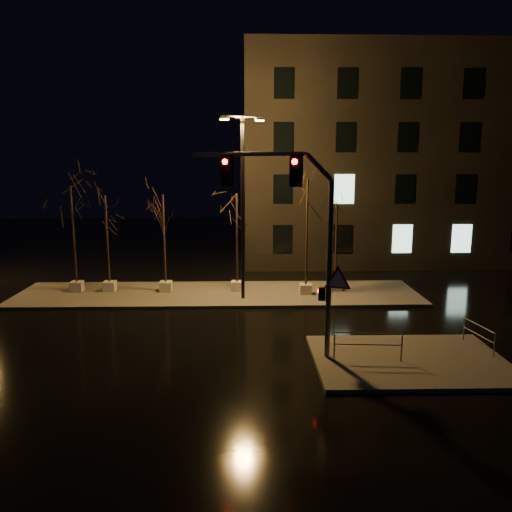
{
  "coord_description": "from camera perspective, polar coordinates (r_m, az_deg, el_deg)",
  "views": [
    {
      "loc": [
        1.44,
        -20.66,
        7.27
      ],
      "look_at": [
        2.01,
        2.88,
        2.8
      ],
      "focal_mm": 35.0,
      "sensor_mm": 36.0,
      "label": 1
    }
  ],
  "objects": [
    {
      "name": "tree_3",
      "position": [
        27.24,
        -2.21,
        4.63
      ],
      "size": [
        1.8,
        1.8,
        5.56
      ],
      "color": "#BCB8AF",
      "rests_on": "median"
    },
    {
      "name": "ground",
      "position": [
        21.95,
        -5.13,
        -8.64
      ],
      "size": [
        90.0,
        90.0,
        0.0
      ],
      "primitive_type": "plane",
      "color": "black",
      "rests_on": "ground"
    },
    {
      "name": "tree_0",
      "position": [
        28.92,
        -20.3,
        4.99
      ],
      "size": [
        1.8,
        1.8,
        6.0
      ],
      "color": "#BCB8AF",
      "rests_on": "median"
    },
    {
      "name": "guard_rail_a",
      "position": [
        18.73,
        12.68,
        -9.59
      ],
      "size": [
        2.46,
        0.24,
        1.07
      ],
      "rotation": [
        0.0,
        0.0,
        -0.08
      ],
      "color": "#575A5F",
      "rests_on": "sidewalk_corner"
    },
    {
      "name": "tree_1",
      "position": [
        28.4,
        -16.77,
        4.29
      ],
      "size": [
        1.8,
        1.8,
        5.47
      ],
      "color": "#BCB8AF",
      "rests_on": "median"
    },
    {
      "name": "building",
      "position": [
        40.65,
        16.91,
        10.62
      ],
      "size": [
        25.0,
        12.0,
        15.0
      ],
      "primitive_type": "cube",
      "color": "black",
      "rests_on": "ground"
    },
    {
      "name": "tree_5",
      "position": [
        27.84,
        9.2,
        3.55
      ],
      "size": [
        1.8,
        1.8,
        4.87
      ],
      "color": "#BCB8AF",
      "rests_on": "median"
    },
    {
      "name": "streetlight_main",
      "position": [
        25.6,
        -1.55,
        6.9
      ],
      "size": [
        2.28,
        1.03,
        9.37
      ],
      "rotation": [
        0.0,
        0.0,
        0.34
      ],
      "color": "black",
      "rests_on": "median"
    },
    {
      "name": "traffic_signal_mast",
      "position": [
        18.05,
        4.69,
        3.65
      ],
      "size": [
        5.84,
        1.97,
        7.46
      ],
      "rotation": [
        0.0,
        0.0,
        -0.3
      ],
      "color": "#575A5F",
      "rests_on": "sidewalk_corner"
    },
    {
      "name": "tree_2",
      "position": [
        27.62,
        -10.54,
        4.46
      ],
      "size": [
        1.8,
        1.8,
        5.51
      ],
      "color": "#BCB8AF",
      "rests_on": "median"
    },
    {
      "name": "guard_rail_b",
      "position": [
        21.3,
        24.11,
        -8.05
      ],
      "size": [
        0.36,
        1.94,
        0.93
      ],
      "rotation": [
        0.0,
        0.0,
        1.74
      ],
      "color": "#575A5F",
      "rests_on": "sidewalk_corner"
    },
    {
      "name": "sidewalk_corner",
      "position": [
        19.57,
        17.1,
        -11.32
      ],
      "size": [
        7.0,
        5.0,
        0.15
      ],
      "primitive_type": "cube",
      "color": "#4F4B46",
      "rests_on": "ground"
    },
    {
      "name": "median",
      "position": [
        27.66,
        -4.33,
        -4.36
      ],
      "size": [
        22.0,
        5.0,
        0.15
      ],
      "primitive_type": "cube",
      "color": "#4F4B46",
      "rests_on": "ground"
    },
    {
      "name": "tree_4",
      "position": [
        26.62,
        5.88,
        5.85
      ],
      "size": [
        1.8,
        1.8,
        6.43
      ],
      "color": "#BCB8AF",
      "rests_on": "median"
    }
  ]
}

